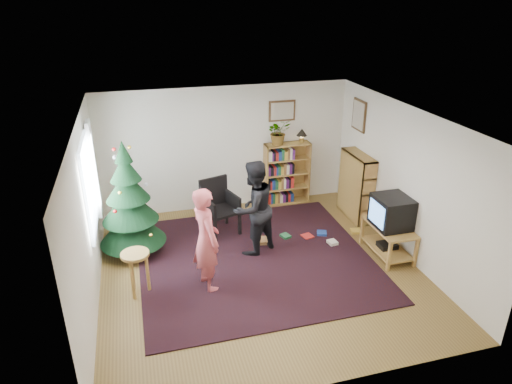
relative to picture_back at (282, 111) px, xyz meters
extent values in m
plane|color=brown|center=(-1.15, -2.48, -1.95)|extent=(5.00, 5.00, 0.00)
plane|color=white|center=(-1.15, -2.48, 0.55)|extent=(5.00, 5.00, 0.00)
cube|color=silver|center=(-1.15, 0.02, -0.70)|extent=(5.00, 0.02, 2.50)
cube|color=silver|center=(-1.15, -4.97, -0.70)|extent=(5.00, 0.02, 2.50)
cube|color=silver|center=(-3.65, -2.48, -0.70)|extent=(0.02, 5.00, 2.50)
cube|color=silver|center=(1.35, -2.48, -0.70)|extent=(0.02, 5.00, 2.50)
cube|color=black|center=(-1.15, -2.17, -1.94)|extent=(3.80, 3.60, 0.02)
cube|color=silver|center=(-3.62, -1.88, -0.45)|extent=(0.04, 1.20, 1.40)
cube|color=white|center=(-3.58, -1.18, -0.45)|extent=(0.06, 0.35, 1.60)
cube|color=#4C3319|center=(0.00, 0.00, 0.00)|extent=(0.55, 0.03, 0.42)
cube|color=beige|center=(0.00, 0.00, 0.00)|extent=(0.47, 0.01, 0.34)
cube|color=#4C3319|center=(1.33, -0.73, 0.00)|extent=(0.03, 0.50, 0.60)
cube|color=beige|center=(1.33, -0.73, 0.00)|extent=(0.01, 0.42, 0.52)
cylinder|color=#3F2816|center=(-3.10, -1.39, -1.84)|extent=(0.11, 0.11, 0.21)
cone|color=black|center=(-3.10, -1.39, -1.42)|extent=(1.11, 1.11, 0.63)
cone|color=black|center=(-3.10, -1.39, -1.05)|extent=(0.93, 0.93, 0.56)
cone|color=black|center=(-3.10, -1.39, -0.70)|extent=(0.72, 0.72, 0.49)
cone|color=black|center=(-3.10, -1.39, -0.39)|extent=(0.50, 0.50, 0.43)
cone|color=black|center=(-3.10, -1.39, -0.11)|extent=(0.29, 0.29, 0.36)
cube|color=#A3753A|center=(0.09, -0.14, -1.30)|extent=(0.95, 0.30, 1.30)
cube|color=#A3753A|center=(0.09, -0.14, -0.66)|extent=(0.95, 0.30, 0.03)
cube|color=#A3753A|center=(1.19, -1.13, -1.30)|extent=(0.30, 0.95, 1.30)
cube|color=#A3753A|center=(1.19, -1.13, -0.66)|extent=(0.30, 0.95, 0.03)
cube|color=#A3753A|center=(1.07, -2.61, -1.42)|extent=(0.54, 0.98, 0.04)
cube|color=#A3753A|center=(0.83, -3.07, -1.69)|extent=(0.05, 0.05, 0.51)
cube|color=#A3753A|center=(1.31, -3.07, -1.69)|extent=(0.05, 0.05, 0.51)
cube|color=#A3753A|center=(0.83, -2.15, -1.69)|extent=(0.05, 0.05, 0.51)
cube|color=#A3753A|center=(1.31, -2.15, -1.69)|extent=(0.05, 0.05, 0.51)
cube|color=#A3753A|center=(1.07, -2.61, -1.83)|extent=(0.50, 0.94, 0.03)
cube|color=black|center=(1.07, -2.61, -1.77)|extent=(0.30, 0.25, 0.08)
cube|color=black|center=(1.07, -2.61, -1.14)|extent=(0.55, 0.60, 0.52)
cube|color=#5595E8|center=(0.79, -2.61, -1.14)|extent=(0.01, 0.47, 0.38)
cube|color=black|center=(-1.52, -1.13, -1.49)|extent=(0.71, 0.71, 0.05)
cube|color=black|center=(-1.52, -0.88, -1.20)|extent=(0.55, 0.22, 0.56)
cube|color=black|center=(-1.77, -1.39, -1.72)|extent=(0.06, 0.06, 0.46)
cube|color=black|center=(-1.27, -1.39, -1.72)|extent=(0.06, 0.06, 0.46)
cube|color=black|center=(-1.77, -0.88, -1.72)|extent=(0.06, 0.06, 0.46)
cube|color=black|center=(-1.27, -0.88, -1.72)|extent=(0.06, 0.06, 0.46)
cylinder|color=#A3753A|center=(-3.07, -2.60, -1.29)|extent=(0.41, 0.41, 0.05)
cylinder|color=#A3753A|center=(-2.92, -2.60, -1.63)|extent=(0.05, 0.05, 0.64)
cylinder|color=#A3753A|center=(-3.14, -2.47, -1.63)|extent=(0.05, 0.05, 0.64)
cylinder|color=#A3753A|center=(-3.14, -2.73, -1.63)|extent=(0.05, 0.05, 0.64)
imported|color=#BB4B4F|center=(-2.04, -2.71, -1.13)|extent=(0.53, 0.68, 1.63)
imported|color=black|center=(-1.11, -1.91, -1.12)|extent=(1.01, 0.94, 1.66)
imported|color=gray|center=(-0.11, -0.14, -0.39)|extent=(0.53, 0.48, 0.52)
cylinder|color=#A57F33|center=(0.39, -0.14, -0.60)|extent=(0.09, 0.09, 0.09)
sphere|color=#FFD88C|center=(0.39, -0.14, -0.50)|extent=(0.09, 0.09, 0.09)
cone|color=black|center=(0.39, -0.14, -0.43)|extent=(0.22, 0.22, 0.15)
cube|color=#A51E19|center=(-0.03, -1.72, -1.91)|extent=(0.20, 0.20, 0.08)
cube|color=navy|center=(0.26, -1.70, -1.91)|extent=(0.20, 0.20, 0.08)
cube|color=#1E592D|center=(-0.42, -1.63, -1.91)|extent=(0.20, 0.20, 0.08)
cube|color=gold|center=(0.93, -1.77, -1.91)|extent=(0.20, 0.20, 0.08)
cube|color=brown|center=(-0.90, -1.69, -1.91)|extent=(0.20, 0.20, 0.08)
cube|color=beige|center=(0.31, -2.08, -1.91)|extent=(0.20, 0.20, 0.08)
camera|label=1|loc=(-2.87, -8.52, 2.22)|focal=32.00mm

